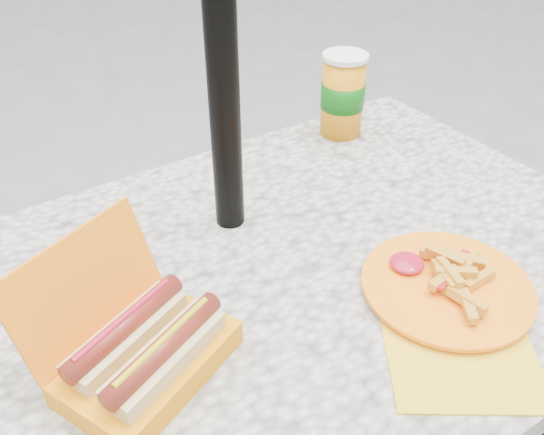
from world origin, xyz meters
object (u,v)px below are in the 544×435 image
umbrella_pole (220,23)px  soda_cup (343,95)px  hotdog_box (143,349)px  fries_plate (447,290)px

umbrella_pole → soda_cup: bearing=22.4°
hotdog_box → soda_cup: (0.63, 0.38, 0.05)m
hotdog_box → soda_cup: soda_cup is taller
umbrella_pole → hotdog_box: (-0.26, -0.23, -0.31)m
umbrella_pole → soda_cup: (0.37, 0.15, -0.26)m
soda_cup → umbrella_pole: bearing=-157.6°
umbrella_pole → hotdog_box: umbrella_pole is taller
hotdog_box → fries_plate: 0.45m
umbrella_pole → fries_plate: umbrella_pole is taller
hotdog_box → soda_cup: size_ratio=1.53×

